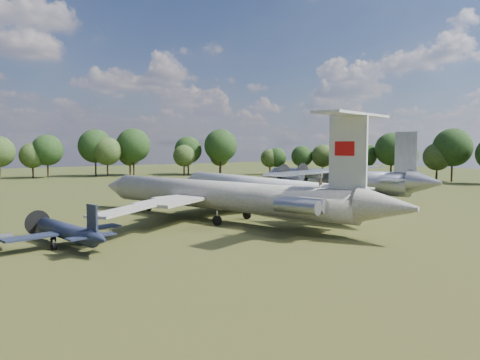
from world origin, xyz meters
TOP-DOWN VIEW (x-y plane):
  - ground at (0.00, 0.00)m, footprint 300.00×300.00m
  - il62_airliner at (4.50, -2.42)m, footprint 54.69×62.44m
  - tu104_jet at (15.38, 3.99)m, footprint 38.70×50.20m
  - an12_transport at (35.66, 7.55)m, footprint 43.95×46.93m
  - small_prop_west at (-15.95, -7.31)m, footprint 14.49×17.80m
  - person_on_il62 at (8.98, -16.13)m, footprint 0.62×0.44m

SIDE VIEW (x-z plane):
  - ground at x=0.00m, z-range 0.00..0.00m
  - small_prop_west at x=-15.95m, z-range 0.00..2.32m
  - tu104_jet at x=15.38m, z-range 0.00..4.85m
  - il62_airliner at x=4.50m, z-range 0.00..5.15m
  - an12_transport at x=35.66m, z-range 0.00..5.18m
  - person_on_il62 at x=8.98m, z-range 5.15..6.73m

